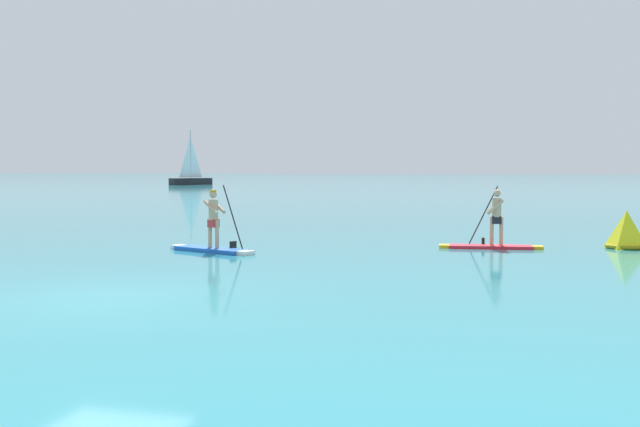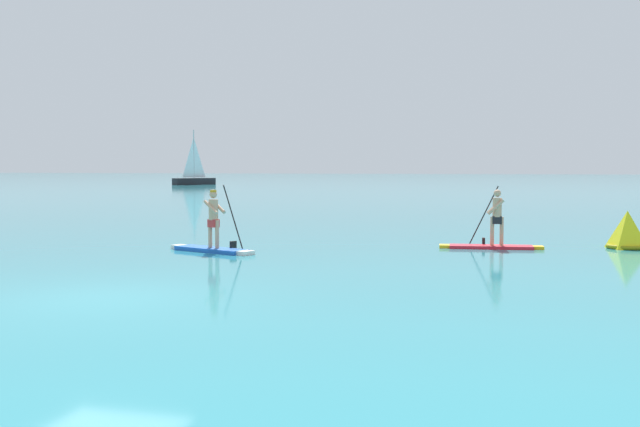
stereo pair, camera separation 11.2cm
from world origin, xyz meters
TOP-DOWN VIEW (x-y plane):
  - ground at (0.00, 0.00)m, footprint 440.00×440.00m
  - paddleboarder_mid_center at (-1.14, 7.58)m, footprint 2.86×1.48m
  - paddleboarder_far_right at (6.27, 10.63)m, footprint 2.98×0.98m
  - race_marker_buoy at (10.02, 11.68)m, footprint 1.27×1.27m
  - sailboat_left_horizon at (-34.86, 79.13)m, footprint 4.29×5.38m

SIDE VIEW (x-z plane):
  - ground at x=0.00m, z-range 0.00..0.00m
  - paddleboarder_mid_center at x=-1.14m, z-range -0.56..1.31m
  - paddleboarder_far_right at x=6.27m, z-range -0.53..1.32m
  - race_marker_buoy at x=10.02m, z-range -0.07..1.03m
  - sailboat_left_horizon at x=-34.86m, z-range -2.59..4.35m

